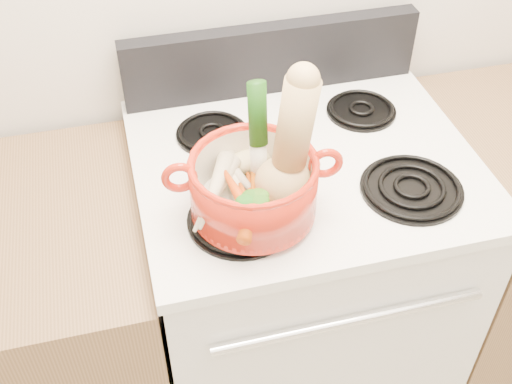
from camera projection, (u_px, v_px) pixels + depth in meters
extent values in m
cube|color=silver|center=(296.00, 293.00, 1.80)|extent=(0.76, 0.65, 0.92)
cube|color=white|center=(305.00, 164.00, 1.48)|extent=(0.78, 0.67, 0.03)
cube|color=black|center=(272.00, 58.00, 1.63)|extent=(0.76, 0.05, 0.18)
cylinder|color=silver|center=(350.00, 321.00, 1.34)|extent=(0.60, 0.02, 0.02)
cylinder|color=black|center=(241.00, 218.00, 1.32)|extent=(0.22, 0.22, 0.02)
cylinder|color=black|center=(412.00, 187.00, 1.39)|extent=(0.22, 0.22, 0.02)
cylinder|color=black|center=(212.00, 132.00, 1.53)|extent=(0.17, 0.17, 0.02)
cylinder|color=black|center=(361.00, 109.00, 1.60)|extent=(0.17, 0.17, 0.02)
cylinder|color=#B6200F|center=(254.00, 187.00, 1.28)|extent=(0.28, 0.28, 0.13)
torus|color=#B6200F|center=(179.00, 178.00, 1.24)|extent=(0.07, 0.02, 0.07)
torus|color=#B6200F|center=(326.00, 163.00, 1.27)|extent=(0.07, 0.02, 0.07)
cylinder|color=silver|center=(259.00, 136.00, 1.26)|extent=(0.04, 0.07, 0.25)
ellipsoid|color=tan|center=(249.00, 162.00, 1.36)|extent=(0.09, 0.07, 0.05)
cone|color=beige|center=(235.00, 183.00, 1.31)|extent=(0.05, 0.24, 0.06)
cone|color=beige|center=(214.00, 193.00, 1.28)|extent=(0.15, 0.18, 0.06)
cone|color=beige|center=(237.00, 173.00, 1.32)|extent=(0.10, 0.18, 0.05)
cone|color=beige|center=(214.00, 190.00, 1.27)|extent=(0.13, 0.19, 0.06)
cone|color=#D4420A|center=(253.00, 200.00, 1.28)|extent=(0.05, 0.16, 0.04)
cone|color=#BF3E09|center=(249.00, 209.00, 1.25)|extent=(0.04, 0.14, 0.04)
cone|color=#C05D09|center=(256.00, 195.00, 1.27)|extent=(0.05, 0.16, 0.04)
cone|color=#C24C09|center=(250.00, 215.00, 1.23)|extent=(0.08, 0.14, 0.04)
cone|color=#BC4709|center=(236.00, 192.00, 1.26)|extent=(0.06, 0.16, 0.04)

